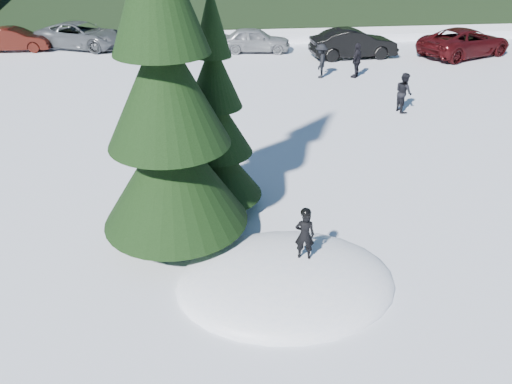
{
  "coord_description": "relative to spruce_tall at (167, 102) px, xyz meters",
  "views": [
    {
      "loc": [
        -1.55,
        -7.93,
        6.51
      ],
      "look_at": [
        -0.39,
        1.89,
        1.1
      ],
      "focal_mm": 35.0,
      "sensor_mm": 36.0,
      "label": 1
    }
  ],
  "objects": [
    {
      "name": "ground",
      "position": [
        2.2,
        -1.8,
        -3.32
      ],
      "size": [
        200.0,
        200.0,
        0.0
      ],
      "primitive_type": "plane",
      "color": "white",
      "rests_on": "ground"
    },
    {
      "name": "snow_mound",
      "position": [
        2.2,
        -1.8,
        -3.32
      ],
      "size": [
        4.48,
        3.52,
        0.96
      ],
      "primitive_type": "ellipsoid",
      "color": "white",
      "rests_on": "ground"
    },
    {
      "name": "spruce_tall",
      "position": [
        0.0,
        0.0,
        0.0
      ],
      "size": [
        3.2,
        3.2,
        8.6
      ],
      "color": "#321F10",
      "rests_on": "ground"
    },
    {
      "name": "spruce_short",
      "position": [
        1.0,
        1.4,
        -1.22
      ],
      "size": [
        2.2,
        2.2,
        5.37
      ],
      "color": "#321F10",
      "rests_on": "ground"
    },
    {
      "name": "child_skier",
      "position": [
        2.58,
        -1.64,
        -2.3
      ],
      "size": [
        0.44,
        0.33,
        1.08
      ],
      "primitive_type": "imported",
      "rotation": [
        0.0,
        0.0,
        2.93
      ],
      "color": "black",
      "rests_on": "snow_mound"
    },
    {
      "name": "adult_0",
      "position": [
        8.38,
        7.91,
        -2.57
      ],
      "size": [
        0.65,
        0.79,
        1.49
      ],
      "primitive_type": "imported",
      "rotation": [
        0.0,
        0.0,
        1.69
      ],
      "color": "black",
      "rests_on": "ground"
    },
    {
      "name": "adult_1",
      "position": [
        7.98,
        12.69,
        -2.53
      ],
      "size": [
        0.88,
        0.96,
        1.58
      ],
      "primitive_type": "imported",
      "rotation": [
        0.0,
        0.0,
        4.04
      ],
      "color": "black",
      "rests_on": "ground"
    },
    {
      "name": "adult_2",
      "position": [
        6.32,
        12.84,
        -2.55
      ],
      "size": [
        0.87,
        1.13,
        1.54
      ],
      "primitive_type": "imported",
      "rotation": [
        0.0,
        0.0,
        4.38
      ],
      "color": "black",
      "rests_on": "ground"
    },
    {
      "name": "car_1",
      "position": [
        -9.38,
        20.11,
        -2.68
      ],
      "size": [
        3.89,
        1.4,
        1.27
      ],
      "primitive_type": "imported",
      "rotation": [
        0.0,
        0.0,
        1.56
      ],
      "color": "black",
      "rests_on": "ground"
    },
    {
      "name": "car_2",
      "position": [
        -5.8,
        20.38,
        -2.6
      ],
      "size": [
        5.7,
        4.25,
        1.44
      ],
      "primitive_type": "imported",
      "rotation": [
        0.0,
        0.0,
        1.16
      ],
      "color": "#565B5F",
      "rests_on": "ground"
    },
    {
      "name": "car_3",
      "position": [
        0.73,
        18.93,
        -2.67
      ],
      "size": [
        4.78,
        2.81,
        1.3
      ],
      "primitive_type": "imported",
      "rotation": [
        0.0,
        0.0,
        1.8
      ],
      "color": "black",
      "rests_on": "ground"
    },
    {
      "name": "car_4",
      "position": [
        3.89,
        18.32,
        -2.66
      ],
      "size": [
        4.03,
        2.02,
        1.32
      ],
      "primitive_type": "imported",
      "rotation": [
        0.0,
        0.0,
        1.45
      ],
      "color": "gray",
      "rests_on": "ground"
    },
    {
      "name": "car_5",
      "position": [
        8.92,
        16.38,
        -2.57
      ],
      "size": [
        4.62,
        1.89,
        1.49
      ],
      "primitive_type": "imported",
      "rotation": [
        0.0,
        0.0,
        1.64
      ],
      "color": "black",
      "rests_on": "ground"
    },
    {
      "name": "car_6",
      "position": [
        15.0,
        16.09,
        -2.59
      ],
      "size": [
        5.82,
        4.28,
        1.47
      ],
      "primitive_type": "imported",
      "rotation": [
        0.0,
        0.0,
        1.97
      ],
      "color": "#3A0A0C",
      "rests_on": "ground"
    }
  ]
}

